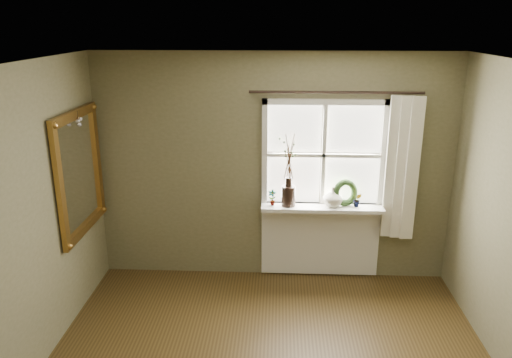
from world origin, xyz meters
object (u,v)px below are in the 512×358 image
object	(u,v)px
gilt_mirror	(80,172)
cream_vase	(333,197)
wreath	(345,195)
dark_jug	(288,196)

from	to	relation	value
gilt_mirror	cream_vase	bearing A→B (deg)	10.68
wreath	gilt_mirror	distance (m)	2.85
wreath	gilt_mirror	bearing A→B (deg)	168.50
dark_jug	wreath	world-z (taller)	wreath
cream_vase	gilt_mirror	distance (m)	2.70
dark_jug	cream_vase	xyz separation A→B (m)	(0.49, 0.00, -0.00)
wreath	gilt_mirror	size ratio (longest dim) A/B	0.24
dark_jug	wreath	bearing A→B (deg)	3.62
cream_vase	wreath	bearing A→B (deg)	16.13
cream_vase	wreath	distance (m)	0.14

